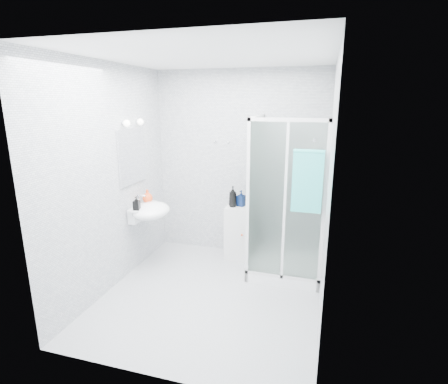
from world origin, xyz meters
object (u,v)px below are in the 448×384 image
(wall_basin, at_px, (149,211))
(soap_dispenser_orange, at_px, (147,196))
(soap_dispenser_black, at_px, (136,203))
(shower_enclosure, at_px, (280,241))
(shampoo_bottle_a, at_px, (233,197))
(hand_towel, at_px, (307,180))
(storage_cabinet, at_px, (238,233))
(shampoo_bottle_b, at_px, (241,198))

(wall_basin, bearing_deg, soap_dispenser_orange, 123.29)
(wall_basin, relative_size, soap_dispenser_black, 3.29)
(shower_enclosure, relative_size, soap_dispenser_orange, 11.44)
(shampoo_bottle_a, height_order, soap_dispenser_orange, shampoo_bottle_a)
(hand_towel, height_order, shampoo_bottle_a, hand_towel)
(shower_enclosure, xyz_separation_m, soap_dispenser_orange, (-1.76, -0.16, 0.50))
(soap_dispenser_black, bearing_deg, soap_dispenser_orange, 95.38)
(hand_towel, bearing_deg, shampoo_bottle_a, 146.55)
(storage_cabinet, bearing_deg, soap_dispenser_black, -143.24)
(wall_basin, distance_m, shampoo_bottle_a, 1.13)
(shower_enclosure, relative_size, wall_basin, 3.57)
(shampoo_bottle_a, xyz_separation_m, soap_dispenser_orange, (-1.06, -0.43, 0.04))
(shower_enclosure, height_order, shampoo_bottle_b, shower_enclosure)
(shampoo_bottle_a, bearing_deg, hand_towel, -33.45)
(wall_basin, relative_size, shampoo_bottle_a, 1.94)
(hand_towel, bearing_deg, storage_cabinet, 143.77)
(storage_cabinet, relative_size, soap_dispenser_orange, 4.38)
(storage_cabinet, distance_m, soap_dispenser_black, 1.47)
(shower_enclosure, bearing_deg, storage_cabinet, 155.25)
(shampoo_bottle_a, distance_m, soap_dispenser_orange, 1.15)
(shower_enclosure, relative_size, storage_cabinet, 2.61)
(soap_dispenser_orange, xyz_separation_m, soap_dispenser_black, (0.03, -0.34, -0.00))
(wall_basin, height_order, shampoo_bottle_b, wall_basin)
(hand_towel, distance_m, soap_dispenser_orange, 2.12)
(soap_dispenser_black, bearing_deg, storage_cabinet, 35.87)
(shampoo_bottle_b, relative_size, soap_dispenser_black, 1.30)
(hand_towel, height_order, shampoo_bottle_b, hand_towel)
(storage_cabinet, height_order, hand_towel, hand_towel)
(shower_enclosure, bearing_deg, wall_basin, -169.19)
(shampoo_bottle_a, relative_size, soap_dispenser_black, 1.69)
(shampoo_bottle_a, distance_m, shampoo_bottle_b, 0.13)
(wall_basin, xyz_separation_m, storage_cabinet, (1.03, 0.60, -0.41))
(shampoo_bottle_b, height_order, soap_dispenser_black, soap_dispenser_black)
(shower_enclosure, height_order, hand_towel, shower_enclosure)
(storage_cabinet, bearing_deg, shower_enclosure, -23.86)
(shampoo_bottle_a, height_order, shampoo_bottle_b, shampoo_bottle_a)
(storage_cabinet, bearing_deg, hand_towel, -35.34)
(storage_cabinet, bearing_deg, shampoo_bottle_b, 54.40)
(hand_towel, bearing_deg, shampoo_bottle_b, 140.95)
(wall_basin, bearing_deg, hand_towel, -2.47)
(hand_towel, xyz_separation_m, shampoo_bottle_b, (-0.91, 0.74, -0.47))
(storage_cabinet, bearing_deg, wall_basin, -148.73)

